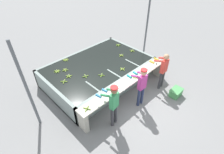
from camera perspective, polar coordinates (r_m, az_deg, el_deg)
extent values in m
plane|color=gray|center=(7.21, 6.15, -7.50)|extent=(80.00, 80.00, 0.00)
cube|color=gray|center=(8.22, -4.36, -0.39)|extent=(4.58, 3.06, 0.06)
cube|color=gray|center=(7.16, 3.26, -3.09)|extent=(4.58, 0.12, 0.84)
cube|color=gray|center=(8.99, -10.69, 5.70)|extent=(4.58, 0.12, 0.84)
cube|color=gray|center=(7.11, -18.23, -5.68)|extent=(0.12, 3.06, 0.84)
cube|color=gray|center=(9.33, 5.97, 7.46)|extent=(0.12, 3.06, 0.84)
cube|color=black|center=(7.97, -4.50, 1.98)|extent=(4.34, 2.82, 0.78)
cube|color=gray|center=(6.83, -6.18, -5.69)|extent=(0.06, 0.80, 0.84)
cube|color=gray|center=(7.40, 0.65, -1.44)|extent=(0.06, 0.80, 0.84)
cube|color=gray|center=(8.09, 6.39, 2.17)|extent=(0.06, 0.80, 0.84)
cube|color=#B7B2A3|center=(6.76, 5.15, -1.65)|extent=(4.58, 0.45, 0.05)
cube|color=#B7B2A3|center=(6.03, -9.37, -14.11)|extent=(0.16, 0.41, 0.79)
cube|color=#B7B2A3|center=(8.50, 14.79, 2.78)|extent=(0.16, 0.41, 0.79)
cylinder|color=#38383D|center=(6.04, 0.07, -12.99)|extent=(0.11, 0.11, 0.83)
cylinder|color=#38383D|center=(6.14, 1.18, -11.82)|extent=(0.11, 0.11, 0.83)
cube|color=#38995B|center=(5.56, 0.68, -7.69)|extent=(0.34, 0.22, 0.59)
sphere|color=#896042|center=(5.26, 0.71, -4.33)|extent=(0.23, 0.23, 0.23)
cylinder|color=red|center=(5.19, 0.72, -3.49)|extent=(0.24, 0.24, 0.04)
cylinder|color=#38995B|center=(5.43, -2.45, -6.01)|extent=(0.13, 0.32, 0.18)
cylinder|color=teal|center=(5.66, -4.43, -6.19)|extent=(0.12, 0.21, 0.08)
cylinder|color=#38995B|center=(5.62, -0.46, -4.18)|extent=(0.13, 0.32, 0.18)
cylinder|color=teal|center=(5.84, -2.44, -4.43)|extent=(0.12, 0.21, 0.08)
cylinder|color=navy|center=(6.76, 8.69, -6.65)|extent=(0.11, 0.11, 0.83)
cylinder|color=navy|center=(6.87, 9.82, -5.87)|extent=(0.11, 0.11, 0.83)
cube|color=#BC388E|center=(6.35, 9.88, -1.67)|extent=(0.33, 0.19, 0.58)
sphere|color=tan|center=(6.09, 10.31, 1.49)|extent=(0.22, 0.22, 0.22)
cylinder|color=red|center=(6.03, 10.42, 2.27)|extent=(0.23, 0.23, 0.04)
cylinder|color=#BC388E|center=(6.25, 7.41, 0.28)|extent=(0.10, 0.31, 0.18)
cylinder|color=teal|center=(6.48, 5.69, 0.14)|extent=(0.10, 0.21, 0.08)
cylinder|color=#BC388E|center=(6.45, 9.36, 1.41)|extent=(0.10, 0.31, 0.18)
cylinder|color=teal|center=(6.67, 7.63, 1.23)|extent=(0.10, 0.21, 0.08)
cylinder|color=#38383D|center=(7.72, 15.43, -1.20)|extent=(0.11, 0.11, 0.83)
cylinder|color=#38383D|center=(7.86, 16.20, -0.54)|extent=(0.11, 0.11, 0.83)
cube|color=#DB3D33|center=(7.39, 16.73, 3.43)|extent=(0.32, 0.17, 0.59)
sphere|color=tan|center=(7.16, 17.35, 6.31)|extent=(0.22, 0.22, 0.22)
cylinder|color=#DB3D33|center=(7.25, 14.70, 5.11)|extent=(0.08, 0.31, 0.18)
cylinder|color=gold|center=(7.44, 12.91, 4.80)|extent=(0.09, 0.20, 0.08)
cylinder|color=#DB3D33|center=(7.49, 16.03, 6.01)|extent=(0.08, 0.31, 0.18)
cylinder|color=gold|center=(7.68, 14.25, 5.69)|extent=(0.09, 0.20, 0.08)
ellipsoid|color=#75A333|center=(9.23, 2.40, 10.36)|extent=(0.14, 0.15, 0.04)
ellipsoid|color=#75A333|center=(9.27, 2.17, 10.52)|extent=(0.17, 0.10, 0.04)
ellipsoid|color=#75A333|center=(9.26, 1.78, 10.48)|extent=(0.05, 0.17, 0.04)
ellipsoid|color=#75A333|center=(9.20, 1.76, 10.30)|extent=(0.17, 0.07, 0.04)
ellipsoid|color=#75A333|center=(9.18, 2.15, 10.22)|extent=(0.12, 0.16, 0.04)
cylinder|color=tan|center=(9.21, 2.06, 10.57)|extent=(0.03, 0.03, 0.04)
ellipsoid|color=#93BC3D|center=(8.29, 2.78, 6.94)|extent=(0.17, 0.04, 0.04)
ellipsoid|color=#93BC3D|center=(8.29, 3.33, 6.93)|extent=(0.04, 0.17, 0.04)
ellipsoid|color=#93BC3D|center=(8.36, 3.31, 7.20)|extent=(0.17, 0.04, 0.04)
ellipsoid|color=#93BC3D|center=(8.35, 2.78, 7.21)|extent=(0.04, 0.17, 0.04)
cylinder|color=tan|center=(8.30, 3.06, 7.28)|extent=(0.03, 0.03, 0.04)
ellipsoid|color=#93BC3D|center=(7.52, -15.02, 2.01)|extent=(0.10, 0.17, 0.04)
ellipsoid|color=#93BC3D|center=(7.56, -14.68, 2.25)|extent=(0.15, 0.14, 0.04)
ellipsoid|color=#93BC3D|center=(7.61, -14.89, 2.47)|extent=(0.17, 0.11, 0.04)
ellipsoid|color=#93BC3D|center=(7.60, -15.37, 2.37)|extent=(0.07, 0.17, 0.04)
ellipsoid|color=#93BC3D|center=(7.55, -15.45, 2.09)|extent=(0.17, 0.06, 0.04)
cylinder|color=tan|center=(7.55, -15.12, 2.46)|extent=(0.03, 0.03, 0.04)
ellipsoid|color=#8CB738|center=(6.96, -15.83, -1.42)|extent=(0.15, 0.15, 0.04)
ellipsoid|color=#8CB738|center=(6.91, -15.49, -1.71)|extent=(0.15, 0.15, 0.04)
ellipsoid|color=#8CB738|center=(6.93, -14.96, -1.43)|extent=(0.15, 0.15, 0.04)
ellipsoid|color=#8CB738|center=(6.99, -15.30, -1.14)|extent=(0.15, 0.15, 0.04)
cylinder|color=tan|center=(6.93, -15.44, -1.20)|extent=(0.03, 0.03, 0.04)
ellipsoid|color=#93BC3D|center=(7.18, -13.50, 0.38)|extent=(0.17, 0.10, 0.04)
ellipsoid|color=#93BC3D|center=(7.22, -13.87, 0.55)|extent=(0.14, 0.15, 0.04)
ellipsoid|color=#93BC3D|center=(7.20, -14.32, 0.35)|extent=(0.12, 0.16, 0.04)
ellipsoid|color=#93BC3D|center=(7.15, -14.23, 0.06)|extent=(0.17, 0.07, 0.04)
ellipsoid|color=#93BC3D|center=(7.14, -13.72, 0.08)|extent=(0.05, 0.17, 0.04)
cylinder|color=tan|center=(7.16, -13.97, 0.51)|extent=(0.03, 0.03, 0.04)
ellipsoid|color=#75A333|center=(7.02, -3.04, 0.55)|extent=(0.13, 0.16, 0.04)
ellipsoid|color=#75A333|center=(7.07, -3.39, 0.86)|extent=(0.16, 0.13, 0.04)
ellipsoid|color=#75A333|center=(7.04, -3.92, 0.63)|extent=(0.13, 0.16, 0.04)
ellipsoid|color=#75A333|center=(6.98, -3.57, 0.32)|extent=(0.16, 0.13, 0.04)
cylinder|color=tan|center=(7.01, -3.49, 0.82)|extent=(0.03, 0.03, 0.04)
ellipsoid|color=#9EC642|center=(8.27, -15.25, 5.49)|extent=(0.12, 0.16, 0.04)
ellipsoid|color=#9EC642|center=(8.23, -15.25, 5.32)|extent=(0.17, 0.06, 0.04)
ellipsoid|color=#9EC642|center=(8.20, -14.99, 5.24)|extent=(0.15, 0.14, 0.04)
ellipsoid|color=#9EC642|center=(8.21, -14.67, 5.32)|extent=(0.05, 0.17, 0.04)
ellipsoid|color=#9EC642|center=(8.24, -14.53, 5.50)|extent=(0.16, 0.12, 0.04)
ellipsoid|color=#9EC642|center=(8.28, -14.67, 5.63)|extent=(0.17, 0.09, 0.04)
ellipsoid|color=#9EC642|center=(8.29, -14.99, 5.63)|extent=(0.09, 0.17, 0.04)
cylinder|color=tan|center=(8.23, -14.95, 5.66)|extent=(0.03, 0.03, 0.04)
ellipsoid|color=#93BC3D|center=(8.77, 6.24, 8.61)|extent=(0.07, 0.17, 0.04)
ellipsoid|color=#93BC3D|center=(8.71, 6.40, 8.36)|extent=(0.17, 0.07, 0.04)
ellipsoid|color=#93BC3D|center=(8.73, 6.89, 8.41)|extent=(0.07, 0.17, 0.04)
ellipsoid|color=#93BC3D|center=(8.79, 6.73, 8.65)|extent=(0.17, 0.07, 0.04)
cylinder|color=tan|center=(8.73, 6.58, 8.71)|extent=(0.03, 0.03, 0.04)
ellipsoid|color=#75A333|center=(7.05, -8.24, 0.38)|extent=(0.17, 0.09, 0.04)
ellipsoid|color=#75A333|center=(7.08, -8.81, 0.51)|extent=(0.09, 0.17, 0.04)
ellipsoid|color=#75A333|center=(7.03, -9.09, 0.14)|extent=(0.17, 0.09, 0.04)
ellipsoid|color=#75A333|center=(7.00, -8.52, 0.02)|extent=(0.09, 0.17, 0.04)
cylinder|color=tan|center=(7.02, -8.69, 0.49)|extent=(0.03, 0.03, 0.04)
ellipsoid|color=#93BC3D|center=(7.34, 3.72, 2.42)|extent=(0.04, 0.17, 0.04)
ellipsoid|color=#93BC3D|center=(7.41, 3.72, 2.77)|extent=(0.17, 0.04, 0.04)
ellipsoid|color=#93BC3D|center=(7.41, 3.12, 2.79)|extent=(0.04, 0.17, 0.04)
ellipsoid|color=#93BC3D|center=(7.34, 3.11, 2.45)|extent=(0.17, 0.04, 0.04)
cylinder|color=tan|center=(7.35, 3.43, 2.84)|extent=(0.03, 0.03, 0.04)
ellipsoid|color=#93BC3D|center=(7.54, -17.26, 1.66)|extent=(0.05, 0.17, 0.04)
ellipsoid|color=#93BC3D|center=(7.58, -17.08, 1.86)|extent=(0.16, 0.13, 0.04)
ellipsoid|color=#93BC3D|center=(7.61, -17.21, 2.03)|extent=(0.17, 0.08, 0.04)
ellipsoid|color=#93BC3D|center=(7.63, -17.55, 2.04)|extent=(0.10, 0.17, 0.04)
ellipsoid|color=#93BC3D|center=(7.61, -17.84, 1.88)|extent=(0.11, 0.17, 0.04)
ellipsoid|color=#93BC3D|center=(7.57, -17.87, 1.67)|extent=(0.17, 0.06, 0.04)
ellipsoid|color=#93BC3D|center=(7.54, -17.61, 1.57)|extent=(0.15, 0.14, 0.04)
cylinder|color=tan|center=(7.57, -17.54, 2.03)|extent=(0.03, 0.03, 0.04)
ellipsoid|color=#7FAD33|center=(5.77, -8.69, -10.03)|extent=(0.11, 0.17, 0.04)
ellipsoid|color=#7FAD33|center=(5.71, -8.42, -10.56)|extent=(0.17, 0.11, 0.04)
ellipsoid|color=#7FAD33|center=(5.73, -7.68, -10.31)|extent=(0.11, 0.17, 0.04)
ellipsoid|color=#7FAD33|center=(5.78, -7.96, -9.79)|extent=(0.17, 0.11, 0.04)
cylinder|color=tan|center=(5.72, -8.22, -9.93)|extent=(0.03, 0.03, 0.04)
ellipsoid|color=#7FAD33|center=(6.99, 7.30, 0.13)|extent=(0.10, 0.17, 0.04)
ellipsoid|color=#7FAD33|center=(6.95, 7.38, -0.11)|extent=(0.17, 0.07, 0.04)
ellipsoid|color=#7FAD33|center=(6.94, 7.73, -0.24)|extent=(0.16, 0.13, 0.04)
ellipsoid|color=#7FAD33|center=(6.96, 8.09, -0.16)|extent=(0.04, 0.17, 0.04)
ellipsoid|color=#7FAD33|center=(6.99, 8.18, 0.06)|extent=(0.15, 0.14, 0.04)
ellipsoid|color=#7FAD33|center=(7.02, 7.94, 0.27)|extent=(0.17, 0.07, 0.04)
ellipsoid|color=#7FAD33|center=(7.02, 7.56, 0.30)|extent=(0.11, 0.17, 0.04)
cylinder|color=tan|center=(6.96, 7.76, 0.27)|extent=(0.03, 0.03, 0.04)
cube|color=silver|center=(8.11, 13.91, 4.99)|extent=(0.15, 0.17, 0.00)
cube|color=black|center=(7.95, 14.29, 4.20)|extent=(0.08, 0.09, 0.02)
cube|color=silver|center=(6.36, 3.39, -4.13)|extent=(0.10, 0.20, 0.00)
cube|color=black|center=(6.41, 1.72, -3.65)|extent=(0.06, 0.10, 0.02)
cube|color=#4C9E56|center=(7.73, 20.11, -4.85)|extent=(0.52, 0.36, 0.30)
cube|color=#4C9E56|center=(7.63, 20.37, -3.95)|extent=(0.55, 0.39, 0.02)
cylinder|color=slate|center=(5.86, -26.05, -3.41)|extent=(0.09, 0.09, 3.20)
cylinder|color=slate|center=(9.44, 11.21, 15.31)|extent=(0.09, 0.09, 3.20)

